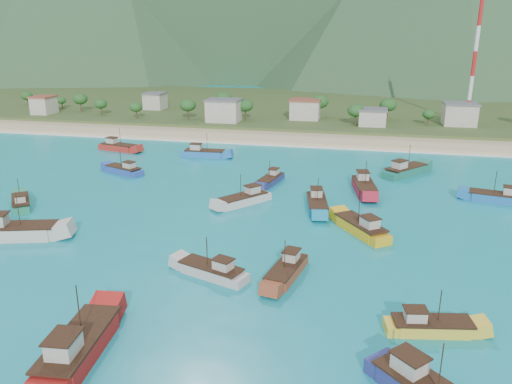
% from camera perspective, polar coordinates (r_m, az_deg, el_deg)
% --- Properties ---
extents(ground, '(600.00, 600.00, 0.00)m').
position_cam_1_polar(ground, '(73.26, -1.85, -6.57)').
color(ground, '#0D7F91').
rests_on(ground, ground).
extents(beach, '(400.00, 18.00, 1.20)m').
position_cam_1_polar(beach, '(147.64, 5.83, 5.98)').
color(beach, beige).
rests_on(beach, ground).
extents(land, '(400.00, 110.00, 2.40)m').
position_cam_1_polar(land, '(207.42, 7.93, 9.36)').
color(land, '#385123').
rests_on(land, ground).
extents(surf_line, '(400.00, 2.50, 0.08)m').
position_cam_1_polar(surf_line, '(138.42, 5.34, 5.19)').
color(surf_line, white).
rests_on(surf_line, ground).
extents(village, '(218.10, 31.53, 7.40)m').
position_cam_1_polar(village, '(167.51, 13.46, 8.65)').
color(village, beige).
rests_on(village, ground).
extents(vegetation, '(277.56, 26.13, 8.58)m').
position_cam_1_polar(vegetation, '(171.15, 4.96, 9.41)').
color(vegetation, '#235623').
rests_on(vegetation, ground).
extents(radio_tower, '(1.20, 1.20, 45.40)m').
position_cam_1_polar(radio_tower, '(175.47, 23.80, 14.51)').
color(radio_tower, red).
rests_on(radio_tower, ground).
extents(boat_0, '(5.20, 13.45, 7.75)m').
position_cam_1_polar(boat_0, '(53.57, -19.66, -16.49)').
color(boat_0, '#A91A17').
rests_on(boat_0, ground).
extents(boat_1, '(7.97, 9.08, 5.54)m').
position_cam_1_polar(boat_1, '(99.77, -25.27, -1.19)').
color(boat_1, '#207F5B').
rests_on(boat_1, ground).
extents(boat_2, '(5.03, 11.17, 6.37)m').
position_cam_1_polar(boat_2, '(89.84, 6.97, -1.44)').
color(boat_2, '#1385B1').
rests_on(boat_2, ground).
extents(boat_5, '(5.42, 12.16, 6.94)m').
position_cam_1_polar(boat_5, '(100.93, 12.23, 0.53)').
color(boat_5, '#B61B32').
rests_on(boat_5, ground).
extents(boat_6, '(11.27, 3.81, 6.57)m').
position_cam_1_polar(boat_6, '(126.82, -5.97, 4.36)').
color(boat_6, blue).
rests_on(boat_6, ground).
extents(boat_10, '(4.66, 10.12, 5.76)m').
position_cam_1_polar(boat_10, '(65.54, 3.50, -9.07)').
color(boat_10, brown).
rests_on(boat_10, ground).
extents(boat_13, '(9.58, 4.36, 5.46)m').
position_cam_1_polar(boat_13, '(57.48, 19.28, -14.39)').
color(boat_13, yellow).
rests_on(boat_13, ground).
extents(boat_16, '(10.46, 11.63, 7.16)m').
position_cam_1_polar(boat_16, '(114.75, 16.70, 2.29)').
color(boat_16, '#1B6E5A').
rests_on(boat_16, ground).
extents(boat_19, '(4.49, 9.53, 5.42)m').
position_cam_1_polar(boat_19, '(104.34, 1.71, 1.35)').
color(boat_19, navy).
rests_on(boat_19, ground).
extents(boat_20, '(10.16, 6.02, 5.76)m').
position_cam_1_polar(boat_20, '(65.62, -5.04, -9.07)').
color(boat_20, beige).
rests_on(boat_20, ground).
extents(boat_23, '(11.46, 5.62, 6.51)m').
position_cam_1_polar(boat_23, '(138.11, -15.45, 4.93)').
color(boat_23, '#B32820').
rests_on(boat_23, ground).
extents(boat_24, '(9.34, 11.05, 6.66)m').
position_cam_1_polar(boat_24, '(80.25, 11.93, -4.08)').
color(boat_24, gold).
rests_on(boat_24, ground).
extents(boat_25, '(11.15, 5.38, 6.33)m').
position_cam_1_polar(boat_25, '(102.95, 25.92, -0.64)').
color(boat_25, '#1E68B7').
rests_on(boat_25, ground).
extents(boat_26, '(10.19, 6.36, 5.80)m').
position_cam_1_polar(boat_26, '(115.18, -14.85, 2.38)').
color(boat_26, '#284BA7').
rests_on(boat_26, ground).
extents(boat_27, '(13.84, 7.51, 7.85)m').
position_cam_1_polar(boat_27, '(84.98, -25.87, -4.15)').
color(boat_27, beige).
rests_on(boat_27, ground).
extents(boat_28, '(8.92, 10.18, 6.21)m').
position_cam_1_polar(boat_28, '(91.80, -1.34, -0.90)').
color(boat_28, beige).
rests_on(boat_28, ground).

